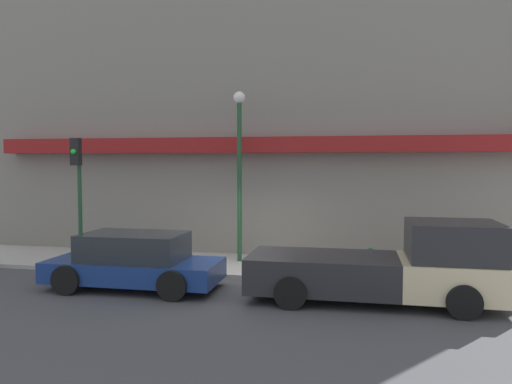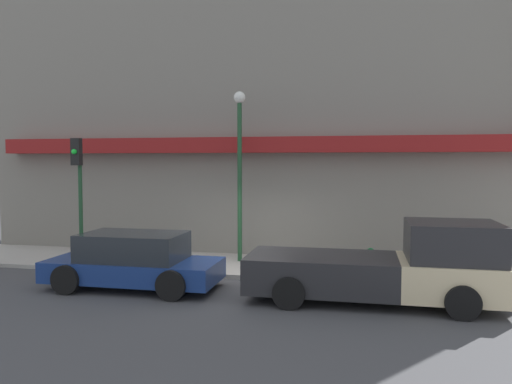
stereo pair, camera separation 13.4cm
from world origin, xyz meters
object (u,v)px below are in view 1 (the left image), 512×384
object	(u,v)px
fire_hydrant	(371,261)
street_lamp	(239,155)
pickup_truck	(392,267)
traffic_light	(78,178)
parked_car	(134,261)

from	to	relation	value
fire_hydrant	street_lamp	distance (m)	5.02
pickup_truck	street_lamp	size ratio (longest dim) A/B	1.10
traffic_light	street_lamp	bearing A→B (deg)	18.49
parked_car	fire_hydrant	bearing A→B (deg)	20.90
parked_car	fire_hydrant	world-z (taller)	parked_car
parked_car	traffic_light	world-z (taller)	traffic_light
fire_hydrant	pickup_truck	bearing A→B (deg)	-80.31
fire_hydrant	traffic_light	distance (m)	8.81
street_lamp	traffic_light	xyz separation A→B (m)	(-4.56, -1.53, -0.70)
street_lamp	pickup_truck	bearing A→B (deg)	-37.60
pickup_truck	traffic_light	xyz separation A→B (m)	(-8.91, 1.83, 1.89)
pickup_truck	parked_car	world-z (taller)	pickup_truck
pickup_truck	parked_car	bearing A→B (deg)	178.06
pickup_truck	fire_hydrant	size ratio (longest dim) A/B	7.95
fire_hydrant	street_lamp	bearing A→B (deg)	166.09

